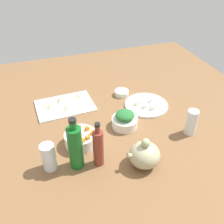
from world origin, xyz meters
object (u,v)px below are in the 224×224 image
at_px(cutting_board, 65,106).
at_px(bottle_0, 75,147).
at_px(plate_tofu, 146,105).
at_px(teapot, 144,155).
at_px(bowl_carrots, 81,139).
at_px(drinking_glass_0, 49,157).
at_px(bowl_small_side, 122,93).
at_px(bottle_1, 98,147).
at_px(drinking_glass_1, 191,122).
at_px(bowl_greens, 125,122).

relative_size(cutting_board, bottle_0, 1.28).
height_order(cutting_board, plate_tofu, plate_tofu).
height_order(teapot, bottle_0, bottle_0).
height_order(bowl_carrots, drinking_glass_0, drinking_glass_0).
xyz_separation_m(bowl_small_side, teapot, (0.11, 0.58, 0.04)).
height_order(plate_tofu, bottle_0, bottle_0).
xyz_separation_m(bottle_1, drinking_glass_1, (-0.50, -0.05, -0.03)).
distance_m(plate_tofu, drinking_glass_0, 0.68).
height_order(bowl_carrots, bottle_1, bottle_1).
height_order(bowl_greens, drinking_glass_1, drinking_glass_1).
distance_m(bowl_small_side, bottle_0, 0.64).
bearing_deg(bowl_greens, drinking_glass_0, 21.98).
relative_size(plate_tofu, bowl_small_side, 2.90).
distance_m(plate_tofu, bottle_1, 0.53).
relative_size(bowl_carrots, bottle_0, 0.59).
bearing_deg(bowl_carrots, cutting_board, -87.05).
distance_m(bowl_small_side, teapot, 0.59).
bearing_deg(bottle_0, plate_tofu, -146.27).
xyz_separation_m(cutting_board, plate_tofu, (-0.46, 0.15, 0.00)).
relative_size(teapot, bottle_0, 0.60).
bearing_deg(bottle_0, bottle_1, 168.81).
distance_m(bowl_greens, drinking_glass_0, 0.45).
xyz_separation_m(cutting_board, drinking_glass_0, (0.14, 0.45, 0.06)).
relative_size(teapot, drinking_glass_1, 1.12).
bearing_deg(drinking_glass_0, bowl_small_side, -137.48).
distance_m(bowl_greens, bowl_carrots, 0.26).
relative_size(teapot, drinking_glass_0, 1.17).
bearing_deg(bowl_small_side, cutting_board, 1.89).
bearing_deg(bottle_1, bottle_0, -11.19).
bearing_deg(bowl_carrots, bowl_small_side, -134.00).
distance_m(plate_tofu, teapot, 0.47).
distance_m(bottle_1, drinking_glass_1, 0.51).
bearing_deg(bowl_greens, bowl_small_side, -107.53).
relative_size(cutting_board, bowl_small_side, 3.74).
xyz_separation_m(bowl_carrots, teapot, (-0.24, 0.22, 0.03)).
distance_m(bowl_greens, bottle_1, 0.30).
bearing_deg(teapot, drinking_glass_0, -15.63).
bearing_deg(teapot, bowl_carrots, -42.50).
bearing_deg(plate_tofu, drinking_glass_1, 109.75).
bearing_deg(drinking_glass_1, teapot, 21.06).
distance_m(bowl_greens, drinking_glass_1, 0.34).
bearing_deg(plate_tofu, bowl_greens, 35.68).
bearing_deg(bowl_small_side, drinking_glass_0, 42.52).
height_order(bottle_0, bottle_1, bottle_0).
distance_m(cutting_board, bottle_0, 0.49).
distance_m(bowl_small_side, drinking_glass_0, 0.69).
height_order(bowl_greens, bowl_carrots, bowl_carrots).
distance_m(bottle_1, drinking_glass_0, 0.22).
height_order(cutting_board, drinking_glass_0, drinking_glass_0).
bearing_deg(bowl_carrots, drinking_glass_0, 33.42).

